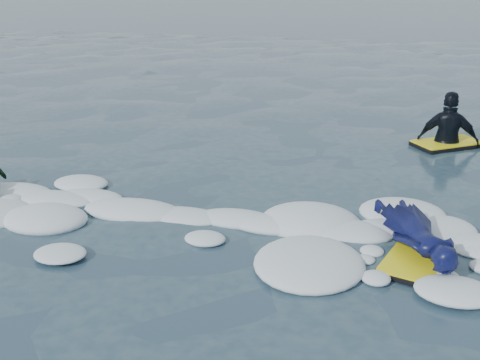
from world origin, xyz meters
The scene contains 4 objects.
ground centered at (0.00, 0.00, 0.00)m, with size 120.00×120.00×0.00m, color #1A3340.
foam_band centered at (0.00, 1.03, 0.00)m, with size 12.00×3.10×0.30m, color white, non-canonical shape.
prone_woman_unit centered at (3.00, 1.07, 0.23)m, with size 1.19×1.80×0.44m.
waiting_rider_unit centered at (3.68, 5.64, 0.07)m, with size 1.40×1.26×1.85m.
Camera 1 is at (2.50, -5.45, 3.19)m, focal length 45.00 mm.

